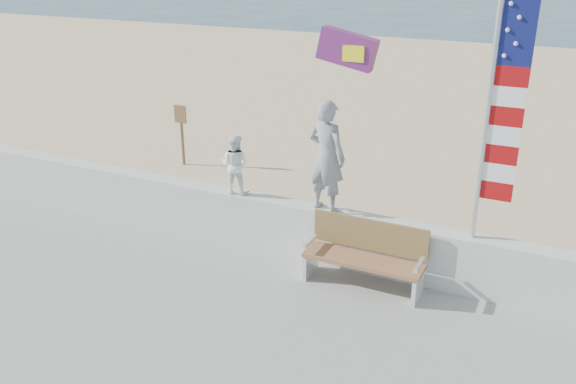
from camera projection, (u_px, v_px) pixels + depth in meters
name	position (u px, v px, depth m)	size (l,w,h in m)	color
ground	(221.00, 319.00, 8.76)	(220.00, 220.00, 0.00)	#304C61
sand	(399.00, 146.00, 16.26)	(90.00, 40.00, 0.08)	#CFB88A
seawall	(282.00, 226.00, 10.20)	(30.00, 0.35, 0.90)	silver
adult	(327.00, 156.00, 9.39)	(0.65, 0.43, 1.78)	gray
child	(235.00, 164.00, 10.19)	(0.50, 0.39, 1.02)	white
bench	(365.00, 254.00, 9.14)	(1.80, 0.57, 1.00)	#9A6643
flag	(498.00, 108.00, 8.03)	(0.50, 0.08, 3.50)	silver
parafoil_kite	(349.00, 49.00, 9.99)	(1.05, 0.31, 0.71)	red
sign	(182.00, 130.00, 14.41)	(0.32, 0.07, 1.46)	brown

